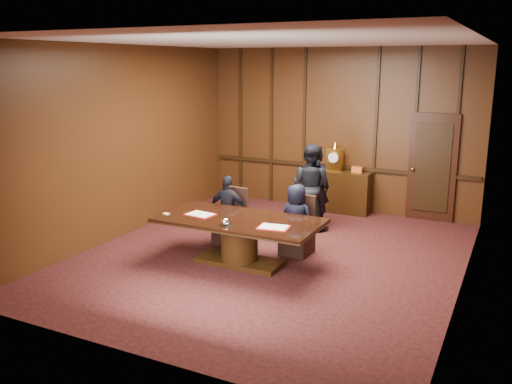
# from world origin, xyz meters

# --- Properties ---
(room) EXTENTS (7.00, 7.04, 3.50)m
(room) POSITION_xyz_m (0.07, 0.14, 1.72)
(room) COLOR black
(room) RESTS_ON ground
(sideboard) EXTENTS (1.60, 0.45, 1.54)m
(sideboard) POSITION_xyz_m (0.00, 3.26, 0.49)
(sideboard) COLOR black
(sideboard) RESTS_ON ground
(conference_table) EXTENTS (2.62, 1.32, 0.76)m
(conference_table) POSITION_xyz_m (-0.32, -0.50, 0.51)
(conference_table) COLOR black
(conference_table) RESTS_ON ground
(folder_left) EXTENTS (0.50, 0.39, 0.02)m
(folder_left) POSITION_xyz_m (-0.99, -0.60, 0.77)
(folder_left) COLOR #B71610
(folder_left) RESTS_ON conference_table
(folder_right) EXTENTS (0.50, 0.39, 0.02)m
(folder_right) POSITION_xyz_m (0.37, -0.71, 0.77)
(folder_right) COLOR #B71610
(folder_right) RESTS_ON conference_table
(inkstand) EXTENTS (0.20, 0.14, 0.12)m
(inkstand) POSITION_xyz_m (-0.32, -0.95, 0.81)
(inkstand) COLOR white
(inkstand) RESTS_ON conference_table
(notepad) EXTENTS (0.11, 0.09, 0.01)m
(notepad) POSITION_xyz_m (-1.52, -0.80, 0.77)
(notepad) COLOR #FFD47C
(notepad) RESTS_ON conference_table
(chair_left) EXTENTS (0.54, 0.54, 0.99)m
(chair_left) POSITION_xyz_m (-0.97, 0.38, 0.29)
(chair_left) COLOR black
(chair_left) RESTS_ON ground
(chair_right) EXTENTS (0.51, 0.51, 0.99)m
(chair_right) POSITION_xyz_m (0.33, 0.38, 0.29)
(chair_right) COLOR black
(chair_right) RESTS_ON ground
(signatory_left) EXTENTS (0.76, 0.40, 1.24)m
(signatory_left) POSITION_xyz_m (-0.97, 0.30, 0.62)
(signatory_left) COLOR black
(signatory_left) RESTS_ON ground
(signatory_right) EXTENTS (0.62, 0.42, 1.23)m
(signatory_right) POSITION_xyz_m (0.33, 0.30, 0.61)
(signatory_right) COLOR black
(signatory_right) RESTS_ON ground
(witness_left) EXTENTS (0.66, 0.52, 1.58)m
(witness_left) POSITION_xyz_m (0.02, 2.01, 0.79)
(witness_left) COLOR black
(witness_left) RESTS_ON ground
(witness_right) EXTENTS (0.90, 0.76, 1.67)m
(witness_right) POSITION_xyz_m (-0.00, 1.83, 0.84)
(witness_right) COLOR black
(witness_right) RESTS_ON ground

